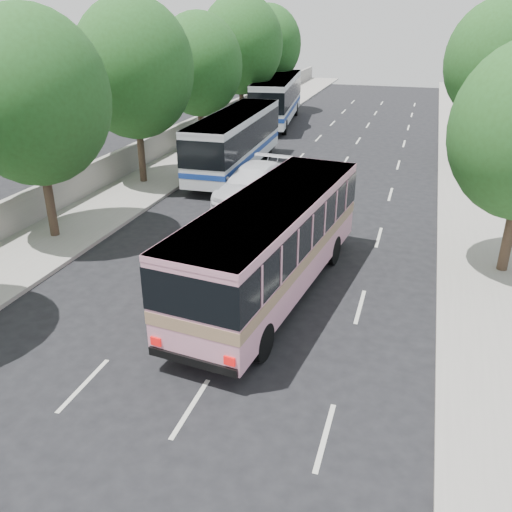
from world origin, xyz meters
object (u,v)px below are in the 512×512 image
at_px(pink_taxi, 221,259).
at_px(tour_coach_rear, 277,96).
at_px(white_pickup, 253,184).
at_px(tour_coach_front, 235,137).
at_px(pink_bus, 273,236).

height_order(pink_taxi, tour_coach_rear, tour_coach_rear).
bearing_deg(white_pickup, pink_taxi, -75.12).
distance_m(pink_taxi, tour_coach_front, 13.85).
bearing_deg(tour_coach_front, pink_bus, -68.17).
bearing_deg(tour_coach_front, tour_coach_rear, 94.21).
height_order(pink_bus, pink_taxi, pink_bus).
distance_m(pink_taxi, tour_coach_rear, 28.68).
height_order(pink_bus, white_pickup, pink_bus).
bearing_deg(tour_coach_rear, white_pickup, -85.64).
distance_m(pink_bus, tour_coach_rear, 29.58).
xyz_separation_m(pink_bus, tour_coach_rear, (-7.60, 28.58, 0.16)).
relative_size(white_pickup, tour_coach_rear, 0.47).
relative_size(white_pickup, tour_coach_front, 0.53).
height_order(tour_coach_front, tour_coach_rear, tour_coach_rear).
bearing_deg(pink_taxi, white_pickup, 92.82).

